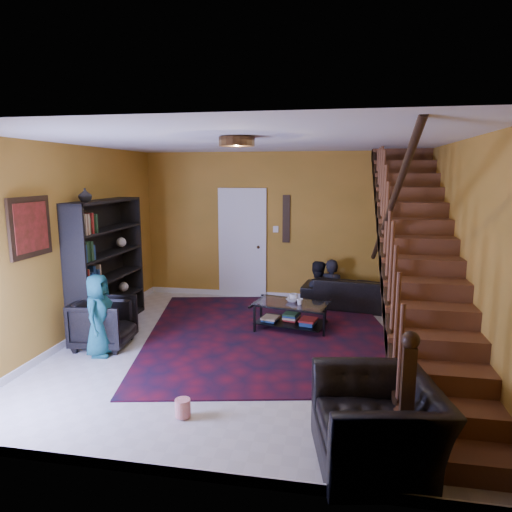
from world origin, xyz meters
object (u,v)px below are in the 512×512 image
at_px(armchair_right, 377,423).
at_px(coffee_table, 291,314).
at_px(bookshelf, 107,267).
at_px(armchair_left, 104,323).
at_px(sofa, 357,293).

distance_m(armchair_right, coffee_table, 3.38).
xyz_separation_m(bookshelf, coffee_table, (2.85, 0.36, -0.72)).
relative_size(bookshelf, armchair_right, 1.83).
bearing_deg(armchair_left, bookshelf, 18.19).
relative_size(sofa, coffee_table, 1.59).
bearing_deg(coffee_table, sofa, 51.70).
relative_size(sofa, armchair_right, 1.77).
height_order(bookshelf, sofa, bookshelf).
xyz_separation_m(sofa, armchair_left, (-3.55, -2.53, 0.06)).
relative_size(armchair_left, armchair_right, 0.69).
relative_size(sofa, armchair_left, 2.56).
bearing_deg(bookshelf, armchair_left, -66.88).
relative_size(bookshelf, sofa, 1.03).
relative_size(armchair_right, coffee_table, 0.90).
distance_m(sofa, armchair_right, 4.55).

